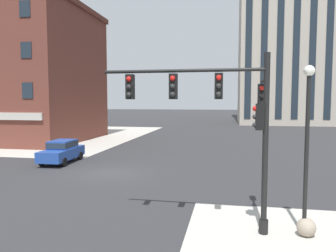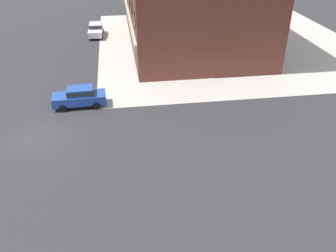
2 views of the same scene
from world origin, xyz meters
The scene contains 6 objects.
ground_plane centered at (0.00, 0.00, 0.00)m, with size 320.00×320.00×0.00m, color #2D2D30.
sidewalk_far_corner centered at (-20.00, 20.00, 0.00)m, with size 32.00×32.00×0.02m, color #B7B2A8.
traffic_signal_main centered at (7.35, -7.73, 4.15)m, with size 5.90×2.09×6.23m.
bollard_sphere_curb_a centered at (10.06, -7.88, 0.32)m, with size 0.64×0.64×0.64m, color gray.
street_lamp_corner_near centered at (10.00, -7.83, 3.60)m, with size 0.36×0.36×5.79m.
car_main_northbound_far centered at (-4.85, 2.72, 0.92)m, with size 2.02×4.47×1.68m.
Camera 1 is at (7.40, -19.16, 4.60)m, focal length 34.20 mm.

